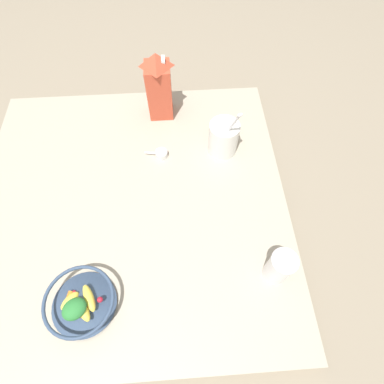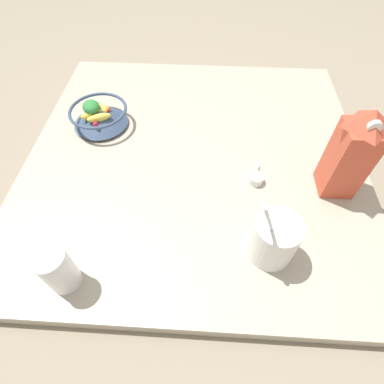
{
  "view_description": "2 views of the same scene",
  "coord_description": "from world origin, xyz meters",
  "px_view_note": "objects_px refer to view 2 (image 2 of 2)",
  "views": [
    {
      "loc": [
        -0.49,
        -0.17,
        0.94
      ],
      "look_at": [
        -0.01,
        -0.21,
        0.1
      ],
      "focal_mm": 28.0,
      "sensor_mm": 36.0,
      "label": 1
    },
    {
      "loc": [
        0.03,
        -0.68,
        0.72
      ],
      "look_at": [
        0.0,
        -0.21,
        0.12
      ],
      "focal_mm": 28.0,
      "sensor_mm": 36.0,
      "label": 2
    }
  ],
  "objects_px": {
    "milk_carton": "(351,153)",
    "yogurt_tub": "(275,238)",
    "fruit_bowl": "(99,115)",
    "drinking_cup": "(57,269)"
  },
  "relations": [
    {
      "from": "fruit_bowl",
      "to": "milk_carton",
      "type": "distance_m",
      "value": 0.78
    },
    {
      "from": "milk_carton",
      "to": "drinking_cup",
      "type": "relative_size",
      "value": 2.08
    },
    {
      "from": "milk_carton",
      "to": "drinking_cup",
      "type": "xyz_separation_m",
      "value": [
        -0.68,
        -0.32,
        -0.07
      ]
    },
    {
      "from": "fruit_bowl",
      "to": "milk_carton",
      "type": "bearing_deg",
      "value": -17.38
    },
    {
      "from": "fruit_bowl",
      "to": "drinking_cup",
      "type": "distance_m",
      "value": 0.56
    },
    {
      "from": "fruit_bowl",
      "to": "yogurt_tub",
      "type": "relative_size",
      "value": 0.8
    },
    {
      "from": "milk_carton",
      "to": "yogurt_tub",
      "type": "bearing_deg",
      "value": -132.6
    },
    {
      "from": "milk_carton",
      "to": "fruit_bowl",
      "type": "bearing_deg",
      "value": 162.62
    },
    {
      "from": "yogurt_tub",
      "to": "fruit_bowl",
      "type": "bearing_deg",
      "value": 139.56
    },
    {
      "from": "fruit_bowl",
      "to": "yogurt_tub",
      "type": "distance_m",
      "value": 0.7
    }
  ]
}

